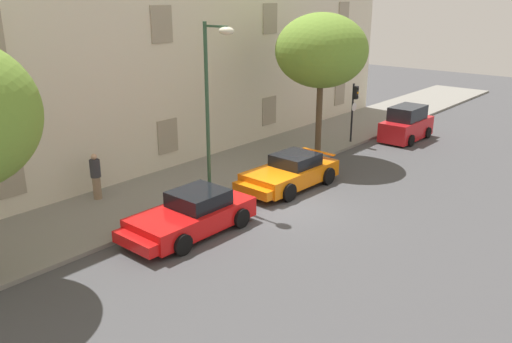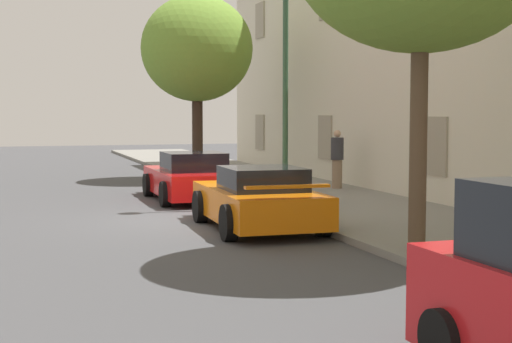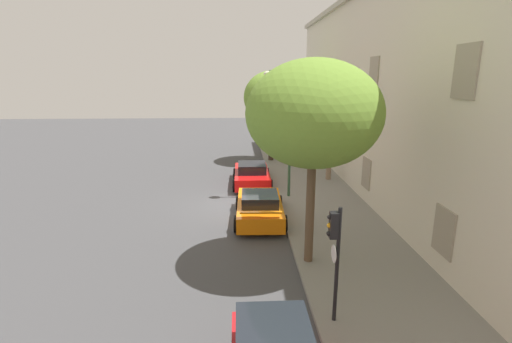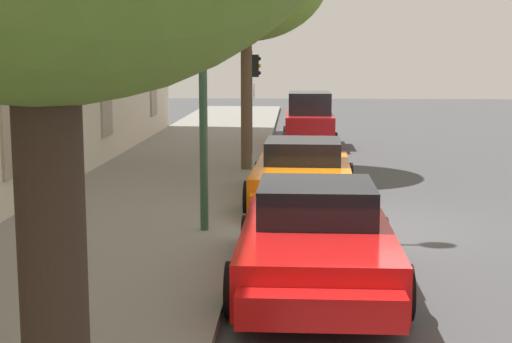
{
  "view_description": "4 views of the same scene",
  "coord_description": "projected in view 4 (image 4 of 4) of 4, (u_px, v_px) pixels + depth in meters",
  "views": [
    {
      "loc": [
        -14.56,
        -11.03,
        7.51
      ],
      "look_at": [
        0.21,
        1.57,
        0.98
      ],
      "focal_mm": 36.96,
      "sensor_mm": 36.0,
      "label": 1
    },
    {
      "loc": [
        17.04,
        -3.85,
        2.47
      ],
      "look_at": [
        -0.93,
        2.0,
        0.99
      ],
      "focal_mm": 53.55,
      "sensor_mm": 36.0,
      "label": 2
    },
    {
      "loc": [
        17.42,
        0.22,
        6.24
      ],
      "look_at": [
        -2.18,
        1.17,
        1.2
      ],
      "focal_mm": 26.14,
      "sensor_mm": 36.0,
      "label": 3
    },
    {
      "loc": [
        -13.87,
        1.3,
        3.13
      ],
      "look_at": [
        0.61,
        2.04,
        0.89
      ],
      "focal_mm": 53.95,
      "sensor_mm": 36.0,
      "label": 4
    }
  ],
  "objects": [
    {
      "name": "ground_plane",
      "position": [
        365.0,
        225.0,
        14.1
      ],
      "size": [
        80.0,
        80.0,
        0.0
      ],
      "primitive_type": "plane",
      "color": "#444447"
    },
    {
      "name": "sidewalk",
      "position": [
        131.0,
        219.0,
        14.31
      ],
      "size": [
        60.0,
        4.38,
        0.14
      ],
      "primitive_type": "cube",
      "color": "gray",
      "rests_on": "ground"
    },
    {
      "name": "sportscar_yellow_flank",
      "position": [
        302.0,
        177.0,
        15.78
      ],
      "size": [
        4.64,
        2.28,
        1.33
      ],
      "color": "orange",
      "rests_on": "ground"
    },
    {
      "name": "traffic_light",
      "position": [
        254.0,
        84.0,
        22.95
      ],
      "size": [
        0.44,
        0.36,
        3.07
      ],
      "color": "black",
      "rests_on": "sidewalk"
    },
    {
      "name": "hatchback_parked",
      "position": [
        309.0,
        122.0,
        25.78
      ],
      "size": [
        3.59,
        1.77,
        1.85
      ],
      "color": "red",
      "rests_on": "ground"
    },
    {
      "name": "sportscar_red_lead",
      "position": [
        317.0,
        245.0,
        10.25
      ],
      "size": [
        4.64,
        2.23,
        1.36
      ],
      "color": "red",
      "rests_on": "ground"
    }
  ]
}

